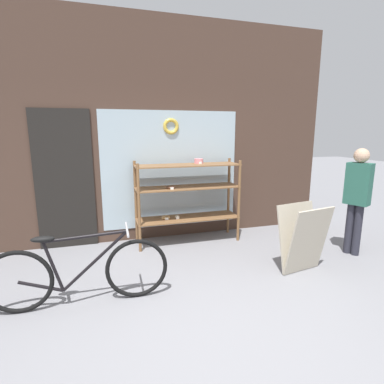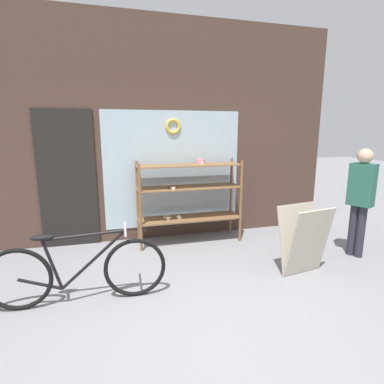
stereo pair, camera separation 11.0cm
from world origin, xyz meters
TOP-DOWN VIEW (x-y plane):
  - ground_plane at (0.00, 0.00)m, footprint 30.00×30.00m
  - storefront_facade at (-0.03, 2.59)m, footprint 5.93×0.13m
  - display_case at (0.38, 2.22)m, footprint 1.65×0.46m
  - bicycle at (-1.18, 0.77)m, footprint 1.81×0.46m
  - sandwich_board at (1.50, 0.77)m, footprint 0.65×0.48m
  - pedestrian at (2.56, 1.04)m, footprint 0.30×0.37m

SIDE VIEW (x-z plane):
  - ground_plane at x=0.00m, z-range 0.00..0.00m
  - bicycle at x=-1.18m, z-range -0.04..0.75m
  - sandwich_board at x=1.50m, z-range 0.01..0.87m
  - display_case at x=0.38m, z-range 0.15..1.49m
  - pedestrian at x=2.56m, z-range 0.13..1.67m
  - storefront_facade at x=-0.03m, z-range -0.04..3.47m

